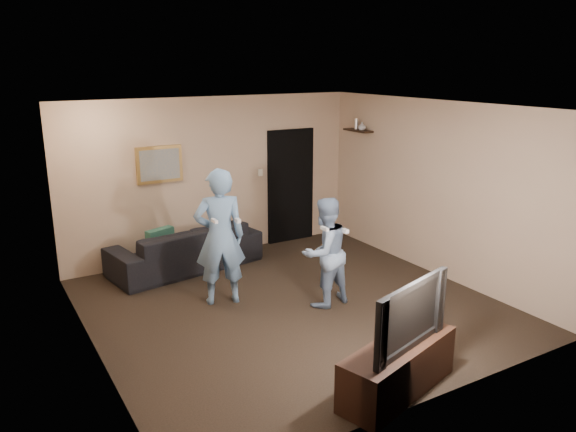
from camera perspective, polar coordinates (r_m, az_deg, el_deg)
ground at (r=7.52m, az=0.42°, el=-9.12°), size 5.00×5.00×0.00m
ceiling at (r=6.87m, az=0.46°, el=11.03°), size 5.00×5.00×0.04m
wall_back at (r=9.26m, az=-7.57°, el=3.92°), size 5.00×0.04×2.60m
wall_front at (r=5.21m, az=14.82°, el=-5.64°), size 5.00×0.04×2.60m
wall_left at (r=6.23m, az=-19.71°, el=-2.55°), size 0.04×5.00×2.60m
wall_right at (r=8.61m, az=14.87°, el=2.65°), size 0.04×5.00×2.60m
sofa at (r=8.86m, az=-10.37°, el=-3.16°), size 2.44×1.27×0.68m
throw_pillow at (r=8.70m, az=-12.83°, el=-2.68°), size 0.47×0.29×0.44m
painting_frame at (r=8.88m, az=-12.94°, el=5.13°), size 0.72×0.05×0.57m
painting_canvas at (r=8.85m, az=-12.88°, el=5.11°), size 0.62×0.01×0.47m
doorway at (r=9.94m, az=0.27°, el=3.07°), size 0.90×0.06×2.00m
light_switch at (r=9.60m, az=-2.83°, el=4.43°), size 0.08×0.02×0.12m
wall_shelf at (r=9.75m, az=7.13°, el=8.62°), size 0.20×0.60×0.03m
shelf_vase at (r=9.66m, az=7.52°, el=9.03°), size 0.16×0.16×0.14m
shelf_figurine at (r=9.78m, az=6.95°, el=9.26°), size 0.06×0.06×0.18m
tv_console at (r=5.75m, az=11.12°, el=-14.93°), size 1.49×0.84×0.51m
television at (r=5.48m, az=11.44°, el=-9.61°), size 1.15×0.48×0.67m
wii_player_left at (r=7.39m, az=-6.94°, el=-2.13°), size 0.76×0.60×1.83m
wii_player_right at (r=7.33m, az=3.75°, el=-3.70°), size 0.78×0.64×1.46m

